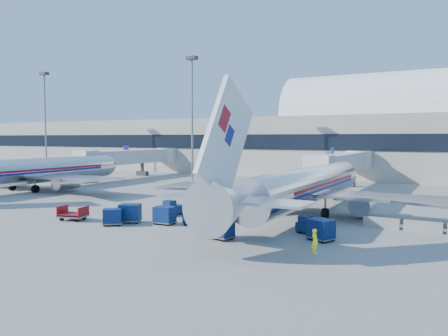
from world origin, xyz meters
The scene contains 20 objects.
ground centered at (0.00, 0.00, 0.00)m, with size 260.00×260.00×0.00m, color gray.
terminal centered at (-13.60, 55.96, 7.52)m, with size 170.00×28.15×21.00m.
airliner_main centered at (10.00, 4.51, 2.93)m, with size 32.00×37.26×12.07m.
airliner_mid centered at (-32.00, 4.51, 2.93)m, with size 32.00×37.26×12.07m.
jetbridge_near centered at (7.60, 30.81, 3.93)m, with size 4.40×27.50×6.25m.
jetbridge_mid centered at (-34.40, 30.81, 3.93)m, with size 4.40×27.50×6.25m.
mast_far_west centered at (-60.00, 30.00, 14.79)m, with size 2.00×1.20×22.60m.
mast_west centered at (-20.00, 30.00, 14.79)m, with size 2.00×1.20×22.60m.
barrier_near centered at (18.00, 2.00, 0.45)m, with size 3.00×0.55×0.90m, color #9E9E96.
barrier_mid centered at (21.30, 2.00, 0.45)m, with size 3.00×0.55×0.90m, color #9E9E96.
tug_lead centered at (3.47, -4.98, 0.77)m, with size 2.70×1.54×1.69m.
tug_right centered at (13.23, -3.24, 0.66)m, with size 2.43×1.72×1.44m.
tug_left centered at (-1.54, -1.80, 0.71)m, with size 1.54×2.55×1.57m.
cart_train_a centered at (0.53, -5.87, 0.86)m, with size 1.92×1.52×1.61m.
cart_train_b centered at (-2.70, -6.82, 0.92)m, with size 2.42×2.21×1.73m.
cart_train_c centered at (-3.27, -8.52, 0.80)m, with size 2.13×2.08×1.49m.
cart_solo_near centered at (7.80, -8.40, 0.91)m, with size 2.13×1.74×1.71m.
cart_solo_far centered at (14.76, -5.12, 0.88)m, with size 2.31×2.08×1.66m.
cart_open_red centered at (-8.21, -8.55, 0.47)m, with size 2.78×2.22×0.66m.
ramp_worker centered at (15.50, -9.00, 0.85)m, with size 0.62×0.41×1.71m, color #C0DB17.
Camera 1 is at (24.30, -37.40, 7.86)m, focal length 35.00 mm.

